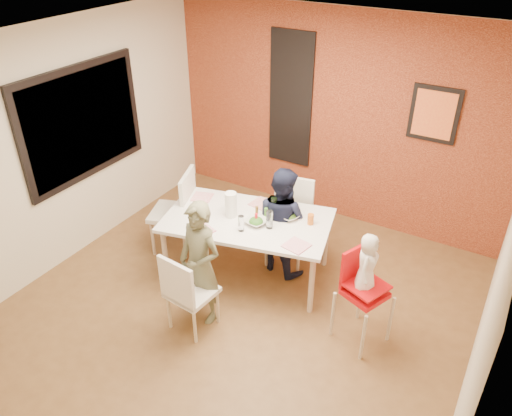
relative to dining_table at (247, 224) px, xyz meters
The scene contains 35 objects.
ground 0.87m from the dining_table, 65.83° to the right, with size 4.50×4.50×0.00m, color brown.
ceiling 2.09m from the dining_table, 65.83° to the right, with size 4.50×4.50×0.02m, color silver.
wall_back 1.90m from the dining_table, 82.88° to the left, with size 4.50×0.02×2.70m, color beige.
wall_front 2.83m from the dining_table, 85.41° to the right, with size 4.50×0.02×2.70m, color beige.
wall_left 2.19m from the dining_table, 166.43° to the right, with size 0.02×4.50×2.70m, color beige.
wall_right 2.61m from the dining_table, 11.22° to the right, with size 0.02×4.50×2.70m, color beige.
brick_accent_wall 1.88m from the dining_table, 82.80° to the left, with size 4.50×0.02×2.70m, color maroon.
picture_window_frame 2.20m from the dining_table, behind, with size 0.05×1.70×1.30m, color black.
picture_window_pane 2.19m from the dining_table, behind, with size 0.02×1.55×1.15m, color black.
glassblock_strip 1.95m from the dining_table, 102.43° to the left, with size 0.55×0.03×1.70m, color silver.
glassblock_surround 1.94m from the dining_table, 102.46° to the left, with size 0.60×0.03×1.76m, color black.
art_print_frame 2.43m from the dining_table, 50.46° to the left, with size 0.54×0.03×0.64m, color black.
art_print_canvas 2.42m from the dining_table, 50.21° to the left, with size 0.44×0.01×0.54m, color orange.
dining_table is the anchor object (origin of this frame).
chair_near 1.08m from the dining_table, 92.42° to the right, with size 0.46×0.46×0.90m.
chair_far 0.61m from the dining_table, 65.15° to the left, with size 0.54×0.54×1.01m.
chair_left 0.97m from the dining_table, behind, with size 0.62×0.62×1.05m.
high_chair 1.45m from the dining_table, 11.42° to the right, with size 0.54×0.54×1.00m.
child_near 0.83m from the dining_table, 92.57° to the right, with size 0.49×0.32×1.34m, color #5F5F44.
child_far 0.40m from the dining_table, 47.77° to the left, with size 0.63×0.49×1.29m, color black.
toddler 1.49m from the dining_table, 11.90° to the right, with size 0.30×0.20×0.62m, color silver.
plate_near_left 0.53m from the dining_table, 122.97° to the right, with size 0.21×0.21×0.01m, color white.
plate_far_mid 0.36m from the dining_table, 92.66° to the left, with size 0.24×0.24×0.01m, color white.
plate_near_right 0.71m from the dining_table, 15.19° to the right, with size 0.23×0.23×0.01m, color white.
plate_far_left 0.71m from the dining_table, 169.80° to the left, with size 0.22×0.22×0.01m, color white.
salad_bowl_a 0.17m from the dining_table, 16.73° to the right, with size 0.23×0.23×0.06m, color white.
salad_bowl_b 0.46m from the dining_table, 31.42° to the left, with size 0.21×0.21×0.05m, color silver.
wine_bottle 0.34m from the dining_table, 32.10° to the left, with size 0.07×0.07×0.25m, color black.
wine_glass_a 0.28m from the dining_table, 74.47° to the right, with size 0.06×0.06×0.18m, color white.
wine_glass_b 0.34m from the dining_table, ahead, with size 0.07×0.07×0.20m, color silver.
paper_towel_roll 0.28m from the dining_table, 167.22° to the right, with size 0.13×0.13×0.29m, color white.
condiment_red 0.19m from the dining_table, 15.83° to the right, with size 0.03×0.03×0.13m, color red.
condiment_green 0.25m from the dining_table, 25.01° to the left, with size 0.04×0.04×0.15m, color #3A7226.
condiment_brown 0.17m from the dining_table, 52.62° to the left, with size 0.03×0.03×0.13m, color brown.
sippy_cup 0.69m from the dining_table, 21.84° to the left, with size 0.07×0.07×0.12m, color #D16517.
Camera 1 is at (2.17, -3.39, 3.66)m, focal length 35.00 mm.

